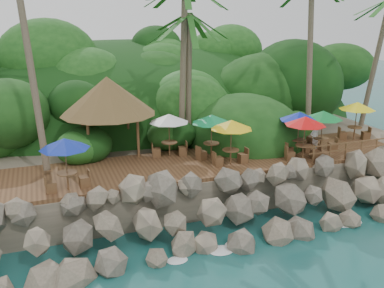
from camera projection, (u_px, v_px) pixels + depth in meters
name	position (u px, v px, depth m)	size (l,w,h in m)	color
ground	(237.00, 252.00, 19.26)	(140.00, 140.00, 0.00)	#19514F
land_base	(149.00, 138.00, 33.36)	(32.00, 25.20, 2.10)	gray
jungle_hill	(129.00, 128.00, 40.41)	(44.80, 28.00, 15.40)	#143811
seawall	(220.00, 211.00, 20.73)	(29.00, 4.00, 2.30)	gray
terrace	(192.00, 164.00, 24.02)	(26.00, 5.00, 0.20)	brown
jungle_foliage	(152.00, 154.00, 32.76)	(44.00, 16.00, 12.00)	#143811
foam_line	(234.00, 248.00, 19.52)	(25.20, 0.80, 0.06)	white
palapa	(108.00, 96.00, 24.71)	(5.58, 5.58, 4.60)	brown
dining_clusters	(223.00, 124.00, 23.89)	(25.94, 5.54, 2.53)	brown
railing	(361.00, 147.00, 24.85)	(7.20, 0.10, 1.00)	brown
waiter	(314.00, 138.00, 25.96)	(0.58, 0.38, 1.59)	white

